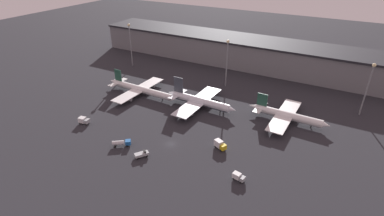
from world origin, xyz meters
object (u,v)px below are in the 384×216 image
(airplane_2, at_px, (287,115))
(service_vehicle_1, at_px, (142,154))
(airplane_0, at_px, (141,90))
(service_vehicle_0, at_px, (238,177))
(service_vehicle_2, at_px, (84,120))
(service_vehicle_3, at_px, (122,143))
(airplane_1, at_px, (200,101))
(service_vehicle_4, at_px, (220,144))

(airplane_2, distance_m, service_vehicle_1, 70.58)
(airplane_0, xyz_separation_m, service_vehicle_0, (73.59, -39.69, -1.52))
(service_vehicle_2, bearing_deg, service_vehicle_3, -21.07)
(service_vehicle_0, relative_size, service_vehicle_2, 0.90)
(airplane_0, bearing_deg, airplane_1, 5.71)
(service_vehicle_0, bearing_deg, service_vehicle_2, -170.69)
(airplane_0, height_order, service_vehicle_1, airplane_0)
(airplane_0, distance_m, service_vehicle_4, 65.09)
(service_vehicle_2, bearing_deg, service_vehicle_4, 1.22)
(service_vehicle_0, xyz_separation_m, service_vehicle_1, (-38.52, -5.80, -0.31))
(airplane_1, xyz_separation_m, service_vehicle_2, (-40.44, -40.68, -1.79))
(airplane_1, distance_m, service_vehicle_2, 57.39)
(service_vehicle_4, bearing_deg, service_vehicle_1, -116.24)
(service_vehicle_1, bearing_deg, service_vehicle_2, 115.32)
(airplane_2, relative_size, service_vehicle_3, 5.24)
(service_vehicle_2, bearing_deg, airplane_2, 19.94)
(airplane_1, xyz_separation_m, airplane_2, (42.79, 7.45, -0.31))
(service_vehicle_3, distance_m, service_vehicle_4, 41.04)
(service_vehicle_0, bearing_deg, service_vehicle_4, 143.96)
(service_vehicle_0, bearing_deg, service_vehicle_3, -165.19)
(airplane_0, height_order, service_vehicle_4, airplane_0)
(airplane_0, bearing_deg, service_vehicle_4, -21.08)
(service_vehicle_1, xyz_separation_m, service_vehicle_4, (24.87, 20.14, 0.68))
(airplane_2, xyz_separation_m, service_vehicle_0, (-5.19, -49.58, -1.65))
(airplane_0, bearing_deg, service_vehicle_3, -60.16)
(airplane_0, bearing_deg, airplane_2, 8.99)
(airplane_0, distance_m, service_vehicle_0, 83.62)
(airplane_0, distance_m, service_vehicle_1, 57.47)
(airplane_1, bearing_deg, service_vehicle_0, -46.41)
(service_vehicle_2, distance_m, service_vehicle_3, 28.15)
(airplane_0, height_order, service_vehicle_3, airplane_0)
(airplane_0, distance_m, airplane_1, 36.07)
(airplane_0, relative_size, service_vehicle_0, 9.77)
(service_vehicle_3, bearing_deg, airplane_0, 81.51)
(airplane_2, xyz_separation_m, service_vehicle_3, (-55.59, -53.49, -1.66))
(service_vehicle_1, bearing_deg, service_vehicle_4, -15.29)
(service_vehicle_3, bearing_deg, airplane_1, 37.96)
(airplane_0, bearing_deg, service_vehicle_1, -50.54)
(service_vehicle_2, xyz_separation_m, service_vehicle_4, (64.39, 12.90, 0.19))
(airplane_2, xyz_separation_m, service_vehicle_4, (-18.84, -35.24, -1.29))
(airplane_2, bearing_deg, airplane_0, -171.01)
(service_vehicle_1, xyz_separation_m, service_vehicle_3, (-11.88, 1.89, 0.31))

